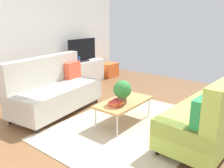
% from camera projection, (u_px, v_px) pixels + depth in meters
% --- Properties ---
extents(ground_plane, '(7.68, 7.68, 0.00)m').
position_uv_depth(ground_plane, '(116.00, 125.00, 4.13)').
color(ground_plane, brown).
extents(wall_far, '(6.40, 0.12, 2.90)m').
position_uv_depth(wall_far, '(21.00, 35.00, 5.41)').
color(wall_far, white).
rests_on(wall_far, ground_plane).
extents(area_rug, '(2.90, 2.20, 0.01)m').
position_uv_depth(area_rug, '(131.00, 127.00, 4.07)').
color(area_rug, tan).
rests_on(area_rug, ground_plane).
extents(couch_beige, '(2.00, 1.09, 1.10)m').
position_uv_depth(couch_beige, '(55.00, 90.00, 4.66)').
color(couch_beige, '#B2ADA3').
rests_on(couch_beige, ground_plane).
extents(couch_green, '(1.94, 0.94, 1.10)m').
position_uv_depth(couch_green, '(212.00, 115.00, 3.47)').
color(couch_green, '#A3BC4C').
rests_on(couch_green, ground_plane).
extents(coffee_table, '(1.10, 0.56, 0.42)m').
position_uv_depth(coffee_table, '(124.00, 103.00, 4.12)').
color(coffee_table, '#B7844C').
rests_on(coffee_table, ground_plane).
extents(tv_console, '(1.40, 0.44, 0.64)m').
position_uv_depth(tv_console, '(83.00, 72.00, 6.72)').
color(tv_console, silver).
rests_on(tv_console, ground_plane).
extents(tv, '(1.00, 0.20, 0.64)m').
position_uv_depth(tv, '(82.00, 51.00, 6.54)').
color(tv, black).
rests_on(tv, tv_console).
extents(storage_trunk, '(0.52, 0.40, 0.44)m').
position_uv_depth(storage_trunk, '(109.00, 70.00, 7.52)').
color(storage_trunk, orange).
rests_on(storage_trunk, ground_plane).
extents(potted_plant, '(0.31, 0.31, 0.41)m').
position_uv_depth(potted_plant, '(122.00, 90.00, 3.92)').
color(potted_plant, brown).
rests_on(potted_plant, coffee_table).
extents(table_book_0, '(0.27, 0.23, 0.03)m').
position_uv_depth(table_book_0, '(117.00, 104.00, 3.91)').
color(table_book_0, red).
rests_on(table_book_0, coffee_table).
extents(table_book_1, '(0.26, 0.21, 0.03)m').
position_uv_depth(table_book_1, '(117.00, 103.00, 3.91)').
color(table_book_1, orange).
rests_on(table_book_1, table_book_0).
extents(table_book_2, '(0.26, 0.21, 0.03)m').
position_uv_depth(table_book_2, '(117.00, 101.00, 3.90)').
color(table_book_2, red).
rests_on(table_book_2, table_book_1).
extents(vase_0, '(0.09, 0.09, 0.13)m').
position_uv_depth(vase_0, '(65.00, 62.00, 6.21)').
color(vase_0, silver).
rests_on(vase_0, tv_console).
extents(vase_1, '(0.11, 0.11, 0.16)m').
position_uv_depth(vase_1, '(70.00, 60.00, 6.32)').
color(vase_1, '#B24C4C').
rests_on(vase_1, tv_console).
extents(bottle_0, '(0.05, 0.05, 0.18)m').
position_uv_depth(bottle_0, '(76.00, 60.00, 6.39)').
color(bottle_0, gold).
rests_on(bottle_0, tv_console).
extents(bottle_1, '(0.06, 0.06, 0.17)m').
position_uv_depth(bottle_1, '(79.00, 59.00, 6.47)').
color(bottle_1, '#3359B2').
rests_on(bottle_1, tv_console).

